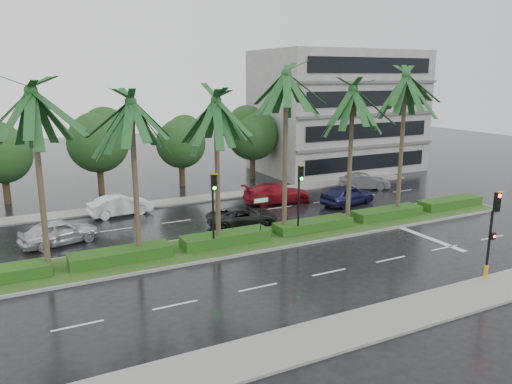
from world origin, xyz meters
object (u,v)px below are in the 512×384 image
street_sign (261,208)px  car_white (120,205)px  signal_near (492,232)px  car_silver (59,232)px  car_red (277,193)px  car_grey (364,182)px  signal_median_left (214,200)px  car_blue (348,195)px  car_darkgrey (242,217)px

street_sign → car_white: street_sign is taller
signal_near → car_silver: signal_near is taller
car_red → car_white: bearing=85.8°
street_sign → car_grey: 16.87m
signal_median_left → signal_near: bearing=-44.1°
car_grey → car_red: bearing=116.0°
car_white → car_blue: car_blue is taller
car_darkgrey → car_red: (5.00, 4.31, 0.13)m
signal_near → car_red: bearing=94.8°
street_sign → car_white: (-6.01, 9.80, -1.41)m
street_sign → car_red: bearing=55.0°
signal_median_left → car_grey: 19.67m
car_red → car_silver: bearing=105.0°
signal_near → car_silver: size_ratio=1.00×
car_darkgrey → street_sign: bearing=179.9°
car_blue → car_grey: (4.50, 3.56, -0.08)m
street_sign → signal_near: bearing=-54.7°
car_white → car_grey: bearing=-100.6°
car_red → car_darkgrey: bearing=136.2°
signal_median_left → street_sign: signal_median_left is taller
car_grey → car_darkgrey: bearing=131.3°
car_darkgrey → car_blue: car_blue is taller
signal_near → car_darkgrey: 15.02m
signal_near → car_silver: bearing=139.3°
street_sign → car_silver: (-10.51, 5.17, -1.38)m
signal_median_left → car_silver: signal_median_left is taller
car_darkgrey → signal_near: bearing=-146.2°
signal_near → car_blue: size_ratio=0.96×
car_silver → car_grey: size_ratio=1.05×
signal_median_left → car_grey: bearing=26.4°
car_darkgrey → car_blue: size_ratio=1.02×
car_white → car_red: 11.67m
car_silver → signal_median_left: bearing=-140.1°
car_blue → car_grey: size_ratio=1.09×
car_white → car_red: car_red is taller
car_silver → car_darkgrey: 11.13m
signal_median_left → street_sign: bearing=3.5°
car_silver → car_grey: (25.01, 3.33, -0.06)m
signal_near → car_darkgrey: signal_near is taller
car_silver → car_darkgrey: car_silver is taller
signal_median_left → car_silver: bearing=144.5°
signal_median_left → car_darkgrey: (3.50, 3.73, -2.36)m
car_darkgrey → car_grey: car_grey is taller
car_blue → street_sign: bearing=106.1°
car_red → car_blue: (4.50, -2.92, 0.01)m
car_white → car_darkgrey: bearing=-140.8°
street_sign → car_blue: street_sign is taller
signal_near → street_sign: signal_near is taller
car_white → car_darkgrey: size_ratio=0.95×
car_red → car_grey: bearing=-80.5°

